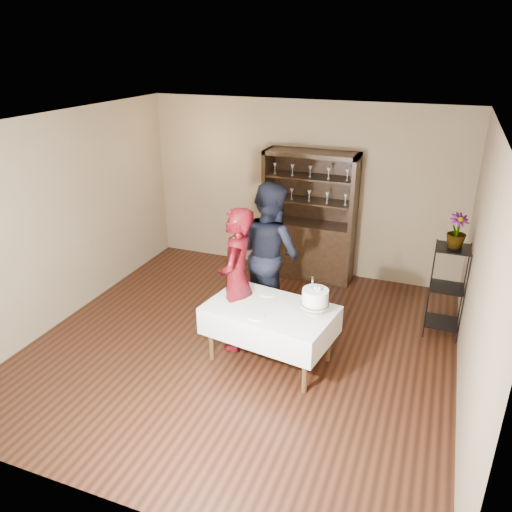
# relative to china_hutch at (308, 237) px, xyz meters

# --- Properties ---
(floor) EXTENTS (5.00, 5.00, 0.00)m
(floor) POSITION_rel_china_hutch_xyz_m (-0.20, -2.25, -0.66)
(floor) COLOR black
(floor) RESTS_ON ground
(ceiling) EXTENTS (5.00, 5.00, 0.00)m
(ceiling) POSITION_rel_china_hutch_xyz_m (-0.20, -2.25, 2.04)
(ceiling) COLOR white
(ceiling) RESTS_ON back_wall
(back_wall) EXTENTS (5.00, 0.02, 2.70)m
(back_wall) POSITION_rel_china_hutch_xyz_m (-0.20, 0.25, 0.69)
(back_wall) COLOR brown
(back_wall) RESTS_ON floor
(wall_left) EXTENTS (0.02, 5.00, 2.70)m
(wall_left) POSITION_rel_china_hutch_xyz_m (-2.70, -2.25, 0.69)
(wall_left) COLOR brown
(wall_left) RESTS_ON floor
(wall_right) EXTENTS (0.02, 5.00, 2.70)m
(wall_right) POSITION_rel_china_hutch_xyz_m (2.30, -2.25, 0.69)
(wall_right) COLOR brown
(wall_right) RESTS_ON floor
(china_hutch) EXTENTS (1.40, 0.48, 2.00)m
(china_hutch) POSITION_rel_china_hutch_xyz_m (0.00, 0.00, 0.00)
(china_hutch) COLOR black
(china_hutch) RESTS_ON floor
(plant_etagere) EXTENTS (0.42, 0.42, 1.20)m
(plant_etagere) POSITION_rel_china_hutch_xyz_m (2.08, -1.05, -0.01)
(plant_etagere) COLOR black
(plant_etagere) RESTS_ON floor
(cake_table) EXTENTS (1.54, 1.09, 0.71)m
(cake_table) POSITION_rel_china_hutch_xyz_m (0.22, -2.42, -0.12)
(cake_table) COLOR silver
(cake_table) RESTS_ON floor
(woman) EXTENTS (0.51, 0.70, 1.78)m
(woman) POSITION_rel_china_hutch_xyz_m (-0.27, -2.24, 0.22)
(woman) COLOR #33040C
(woman) RESTS_ON floor
(man) EXTENTS (1.16, 1.09, 1.89)m
(man) POSITION_rel_china_hutch_xyz_m (-0.13, -1.46, 0.28)
(man) COLOR black
(man) RESTS_ON floor
(cake) EXTENTS (0.32, 0.32, 0.45)m
(cake) POSITION_rel_china_hutch_xyz_m (0.72, -2.35, 0.22)
(cake) COLOR silver
(cake) RESTS_ON cake_table
(plate_near) EXTENTS (0.21, 0.21, 0.01)m
(plate_near) POSITION_rel_china_hutch_xyz_m (0.14, -2.67, 0.05)
(plate_near) COLOR silver
(plate_near) RESTS_ON cake_table
(plate_far) EXTENTS (0.23, 0.23, 0.01)m
(plate_far) POSITION_rel_china_hutch_xyz_m (0.08, -2.12, 0.05)
(plate_far) COLOR silver
(plate_far) RESTS_ON cake_table
(potted_plant) EXTENTS (0.31, 0.31, 0.42)m
(potted_plant) POSITION_rel_china_hutch_xyz_m (2.08, -1.04, 0.73)
(potted_plant) COLOR #42622E
(potted_plant) RESTS_ON plant_etagere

